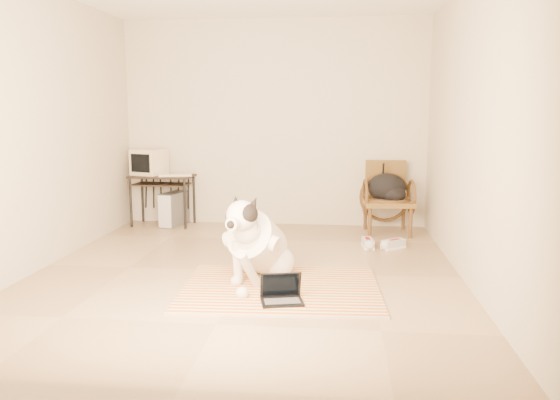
% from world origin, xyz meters
% --- Properties ---
extents(floor, '(4.50, 4.50, 0.00)m').
position_xyz_m(floor, '(0.00, 0.00, 0.00)').
color(floor, '#9F8361').
rests_on(floor, ground).
extents(wall_back, '(4.50, 0.00, 4.50)m').
position_xyz_m(wall_back, '(0.00, 2.25, 1.35)').
color(wall_back, beige).
rests_on(wall_back, floor).
extents(wall_front, '(4.50, 0.00, 4.50)m').
position_xyz_m(wall_front, '(0.00, -2.25, 1.35)').
color(wall_front, beige).
rests_on(wall_front, floor).
extents(wall_left, '(0.00, 4.50, 4.50)m').
position_xyz_m(wall_left, '(-2.00, 0.00, 1.35)').
color(wall_left, beige).
rests_on(wall_left, floor).
extents(wall_right, '(0.00, 4.50, 4.50)m').
position_xyz_m(wall_right, '(2.00, 0.00, 1.35)').
color(wall_right, beige).
rests_on(wall_right, floor).
extents(rug, '(1.75, 1.37, 0.02)m').
position_xyz_m(rug, '(0.38, -0.50, 0.01)').
color(rug, '#E04B0D').
rests_on(rug, floor).
extents(dog, '(0.62, 1.16, 0.84)m').
position_xyz_m(dog, '(0.14, -0.28, 0.34)').
color(dog, silver).
rests_on(dog, rug).
extents(laptop, '(0.37, 0.31, 0.23)m').
position_xyz_m(laptop, '(0.42, -0.85, 0.08)').
color(laptop, black).
rests_on(laptop, rug).
extents(computer_desk, '(0.83, 0.49, 0.68)m').
position_xyz_m(computer_desk, '(-1.47, 1.98, 0.58)').
color(computer_desk, black).
rests_on(computer_desk, floor).
extents(crt_monitor, '(0.48, 0.46, 0.34)m').
position_xyz_m(crt_monitor, '(-1.65, 2.02, 0.85)').
color(crt_monitor, beige).
rests_on(crt_monitor, computer_desk).
extents(desk_keyboard, '(0.45, 0.26, 0.03)m').
position_xyz_m(desk_keyboard, '(-1.26, 1.89, 0.69)').
color(desk_keyboard, beige).
rests_on(desk_keyboard, computer_desk).
extents(pc_tower, '(0.31, 0.51, 0.45)m').
position_xyz_m(pc_tower, '(-1.32, 2.00, 0.22)').
color(pc_tower, '#49494B').
rests_on(pc_tower, floor).
extents(rattan_chair, '(0.63, 0.61, 0.90)m').
position_xyz_m(rattan_chair, '(1.47, 1.85, 0.45)').
color(rattan_chair, brown).
rests_on(rattan_chair, floor).
extents(backpack, '(0.47, 0.41, 0.35)m').
position_xyz_m(backpack, '(1.47, 1.76, 0.57)').
color(backpack, black).
rests_on(backpack, rattan_chair).
extents(sneaker_left, '(0.14, 0.29, 0.10)m').
position_xyz_m(sneaker_left, '(1.20, 1.07, 0.04)').
color(sneaker_left, white).
rests_on(sneaker_left, floor).
extents(sneaker_right, '(0.30, 0.27, 0.10)m').
position_xyz_m(sneaker_right, '(1.48, 1.04, 0.05)').
color(sneaker_right, white).
rests_on(sneaker_right, floor).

